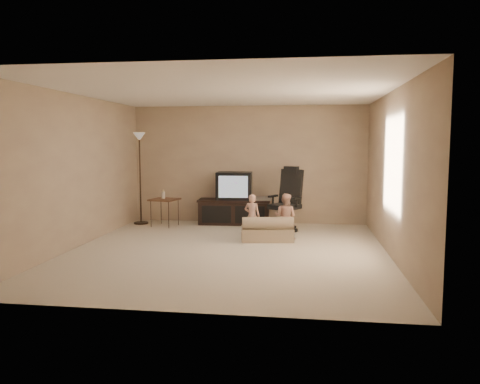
% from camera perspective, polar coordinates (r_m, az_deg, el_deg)
% --- Properties ---
extents(floor, '(5.50, 5.50, 0.00)m').
position_cam_1_polar(floor, '(7.51, -1.53, -7.18)').
color(floor, beige).
rests_on(floor, ground).
extents(room_shell, '(5.50, 5.50, 5.50)m').
position_cam_1_polar(room_shell, '(7.32, -1.56, 4.48)').
color(room_shell, white).
rests_on(room_shell, floor).
extents(tv_stand, '(1.57, 0.66, 1.10)m').
position_cam_1_polar(tv_stand, '(9.89, -0.66, -1.28)').
color(tv_stand, black).
rests_on(tv_stand, floor).
extents(office_chair, '(0.79, 0.80, 1.25)m').
position_cam_1_polar(office_chair, '(9.21, 5.71, -1.90)').
color(office_chair, black).
rests_on(office_chair, floor).
extents(side_table, '(0.61, 0.61, 0.77)m').
position_cam_1_polar(side_table, '(9.75, -9.20, -0.92)').
color(side_table, brown).
rests_on(side_table, floor).
extents(floor_lamp, '(0.30, 0.30, 1.93)m').
position_cam_1_polar(floor_lamp, '(10.06, -12.13, 4.13)').
color(floor_lamp, '#302115').
rests_on(floor_lamp, floor).
extents(child_sofa, '(0.97, 0.64, 0.44)m').
position_cam_1_polar(child_sofa, '(8.23, 3.35, -4.75)').
color(child_sofa, gray).
rests_on(child_sofa, floor).
extents(toddler_left, '(0.32, 0.26, 0.79)m').
position_cam_1_polar(toddler_left, '(8.46, 1.49, -2.94)').
color(toddler_left, '#D79E86').
rests_on(toddler_left, floor).
extents(toddler_right, '(0.45, 0.34, 0.83)m').
position_cam_1_polar(toddler_right, '(8.32, 5.54, -3.01)').
color(toddler_right, '#D79E86').
rests_on(toddler_right, floor).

